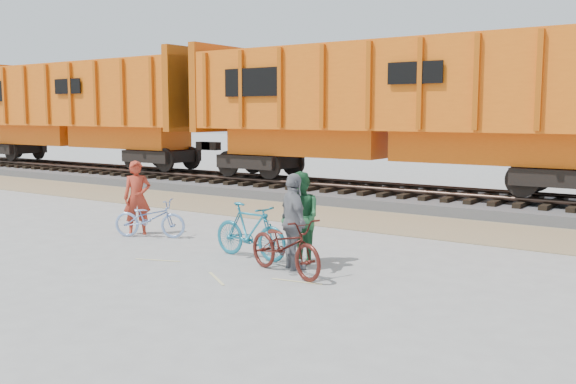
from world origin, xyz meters
name	(u,v)px	position (x,y,z in m)	size (l,w,h in m)	color
ground	(226,259)	(0.00, 0.00, 0.00)	(120.00, 120.00, 0.00)	#9E9E99
gravel_strip	(363,220)	(0.00, 5.50, 0.01)	(120.00, 3.00, 0.02)	#9A8A60
ballast_bed	(418,200)	(0.00, 9.00, 0.15)	(120.00, 4.00, 0.30)	slate
track	(418,189)	(0.00, 9.00, 0.47)	(120.00, 2.60, 0.24)	black
hopper_car_left	(79,108)	(-15.91, 9.00, 3.01)	(14.00, 3.13, 4.65)	black
hopper_car_center	(392,105)	(-0.91, 9.00, 3.01)	(14.00, 3.13, 4.65)	black
bicycle_blue	(150,218)	(-2.80, 0.73, 0.43)	(0.57, 1.63, 0.86)	#88A6DD
bicycle_teal	(250,231)	(0.32, 0.34, 0.53)	(0.49, 1.75, 1.05)	#1B718B
bicycle_maroon	(285,246)	(1.56, -0.29, 0.49)	(0.66, 1.88, 0.99)	#4C1913
person_solo	(137,198)	(-3.30, 0.83, 0.84)	(0.61, 0.40, 1.68)	#AB321F
person_man	(300,218)	(1.32, 0.54, 0.84)	(0.82, 0.64, 1.68)	#276739
person_woman	(294,221)	(1.46, 0.11, 0.85)	(0.99, 0.41, 1.70)	gray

